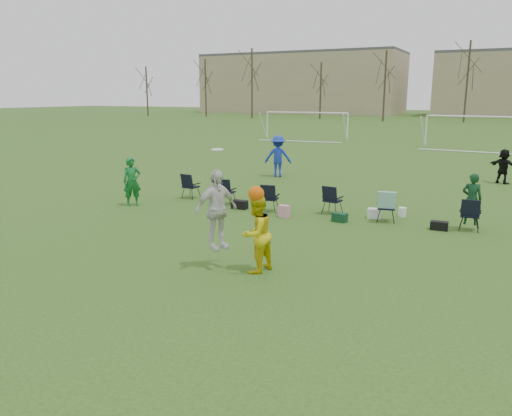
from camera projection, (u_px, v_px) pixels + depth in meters
The scene contains 9 objects.
ground at pixel (164, 294), 10.10m from camera, with size 260.00×260.00×0.00m, color #295019.
fielder_green_near at pixel (132, 182), 17.94m from camera, with size 0.64×0.42×1.75m, color #126527.
fielder_blue at pixel (278, 156), 24.29m from camera, with size 1.29×0.74×2.00m, color #1732B1.
fielder_black at pixel (503, 166), 22.46m from camera, with size 1.45×0.46×1.56m, color black.
center_contest at pixel (238, 222), 11.24m from camera, with size 1.78×1.26×2.78m.
sideline_setup at pixel (325, 200), 16.66m from camera, with size 10.67×2.10×1.70m.
goal_left at pixel (306, 118), 43.68m from camera, with size 7.39×0.76×2.46m.
goal_mid at pixel (479, 123), 35.82m from camera, with size 7.40×0.63×2.46m.
tree_line at pixel (468, 86), 69.74m from camera, with size 110.28×3.28×11.40m.
Camera 1 is at (5.92, -7.62, 3.94)m, focal length 35.00 mm.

